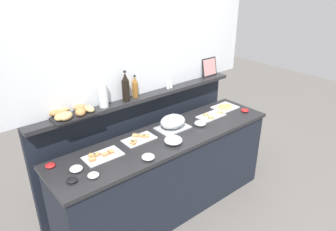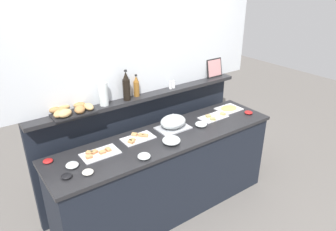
{
  "view_description": "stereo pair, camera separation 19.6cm",
  "coord_description": "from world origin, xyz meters",
  "views": [
    {
      "loc": [
        -1.77,
        -2.15,
        2.45
      ],
      "look_at": [
        0.09,
        0.1,
        1.09
      ],
      "focal_mm": 33.54,
      "sensor_mm": 36.0,
      "label": 1
    },
    {
      "loc": [
        -1.61,
        -2.27,
        2.45
      ],
      "look_at": [
        0.09,
        0.1,
        1.09
      ],
      "focal_mm": 33.54,
      "sensor_mm": 36.0,
      "label": 2
    }
  ],
  "objects": [
    {
      "name": "ground_plane",
      "position": [
        0.0,
        0.6,
        0.0
      ],
      "size": [
        12.0,
        12.0,
        0.0
      ],
      "primitive_type": "plane",
      "color": "slate"
    },
    {
      "name": "buffet_counter",
      "position": [
        0.0,
        0.0,
        0.47
      ],
      "size": [
        2.45,
        0.63,
        0.93
      ],
      "color": "black",
      "rests_on": "ground_plane"
    },
    {
      "name": "back_ledge_unit",
      "position": [
        0.0,
        0.49,
        0.65
      ],
      "size": [
        2.48,
        0.22,
        1.24
      ],
      "color": "black",
      "rests_on": "ground_plane"
    },
    {
      "name": "upper_wall_panel",
      "position": [
        0.0,
        0.51,
        1.92
      ],
      "size": [
        3.08,
        0.08,
        1.36
      ],
      "primitive_type": "cube",
      "color": "silver",
      "rests_on": "back_ledge_unit"
    },
    {
      "name": "sandwich_platter_front",
      "position": [
        -0.27,
        0.12,
        0.94
      ],
      "size": [
        0.32,
        0.19,
        0.04
      ],
      "color": "silver",
      "rests_on": "buffet_counter"
    },
    {
      "name": "sandwich_platter_rear",
      "position": [
        0.68,
        0.04,
        0.94
      ],
      "size": [
        0.33,
        0.18,
        0.04
      ],
      "color": "silver",
      "rests_on": "buffet_counter"
    },
    {
      "name": "sandwich_platter_side",
      "position": [
        -0.7,
        0.07,
        0.94
      ],
      "size": [
        0.34,
        0.2,
        0.04
      ],
      "color": "silver",
      "rests_on": "buffet_counter"
    },
    {
      "name": "cold_cuts_platter",
      "position": [
        1.0,
        0.11,
        0.94
      ],
      "size": [
        0.28,
        0.23,
        0.02
      ],
      "color": "white",
      "rests_on": "buffet_counter"
    },
    {
      "name": "serving_cloche",
      "position": [
        0.15,
        0.1,
        1.0
      ],
      "size": [
        0.34,
        0.24,
        0.17
      ],
      "color": "#B7BABF",
      "rests_on": "buffet_counter"
    },
    {
      "name": "glass_bowl_large",
      "position": [
        -0.97,
        0.01,
        0.95
      ],
      "size": [
        0.11,
        0.11,
        0.04
      ],
      "color": "silver",
      "rests_on": "buffet_counter"
    },
    {
      "name": "glass_bowl_medium",
      "position": [
        0.42,
        -0.04,
        0.95
      ],
      "size": [
        0.13,
        0.13,
        0.05
      ],
      "color": "silver",
      "rests_on": "buffet_counter"
    },
    {
      "name": "glass_bowl_small",
      "position": [
        -0.4,
        -0.22,
        0.95
      ],
      "size": [
        0.12,
        0.12,
        0.05
      ],
      "color": "silver",
      "rests_on": "buffet_counter"
    },
    {
      "name": "glass_bowl_extra",
      "position": [
        -0.05,
        -0.15,
        0.96
      ],
      "size": [
        0.18,
        0.18,
        0.07
      ],
      "color": "silver",
      "rests_on": "buffet_counter"
    },
    {
      "name": "condiment_bowl_red",
      "position": [
        -1.12,
        0.21,
        0.94
      ],
      "size": [
        0.09,
        0.09,
        0.03
      ],
      "primitive_type": "ellipsoid",
      "color": "red",
      "rests_on": "buffet_counter"
    },
    {
      "name": "condiment_bowl_cream",
      "position": [
        -1.06,
        -0.1,
        0.94
      ],
      "size": [
        0.09,
        0.09,
        0.03
      ],
      "primitive_type": "ellipsoid",
      "color": "black",
      "rests_on": "buffet_counter"
    },
    {
      "name": "condiment_bowl_dark",
      "position": [
        1.09,
        -0.11,
        0.94
      ],
      "size": [
        0.09,
        0.09,
        0.03
      ],
      "primitive_type": "ellipsoid",
      "color": "red",
      "rests_on": "buffet_counter"
    },
    {
      "name": "condiment_bowl_teal",
      "position": [
        -0.9,
        -0.15,
        0.94
      ],
      "size": [
        0.09,
        0.09,
        0.03
      ],
      "primitive_type": "ellipsoid",
      "color": "silver",
      "rests_on": "buffet_counter"
    },
    {
      "name": "vinegar_bottle_amber",
      "position": [
        -0.08,
        0.44,
        1.34
      ],
      "size": [
        0.06,
        0.06,
        0.24
      ],
      "color": "#8E5B23",
      "rests_on": "back_ledge_unit"
    },
    {
      "name": "wine_bottle_dark",
      "position": [
        -0.21,
        0.4,
        1.38
      ],
      "size": [
        0.08,
        0.08,
        0.32
      ],
      "color": "black",
      "rests_on": "back_ledge_unit"
    },
    {
      "name": "salt_shaker",
      "position": [
        0.35,
        0.41,
        1.28
      ],
      "size": [
        0.03,
        0.03,
        0.09
      ],
      "color": "white",
      "rests_on": "back_ledge_unit"
    },
    {
      "name": "pepper_shaker",
      "position": [
        0.39,
        0.41,
        1.28
      ],
      "size": [
        0.03,
        0.03,
        0.09
      ],
      "color": "white",
      "rests_on": "back_ledge_unit"
    },
    {
      "name": "bread_basket",
      "position": [
        -0.82,
        0.4,
        1.28
      ],
      "size": [
        0.42,
        0.3,
        0.08
      ],
      "color": "black",
      "rests_on": "back_ledge_unit"
    },
    {
      "name": "framed_picture",
      "position": [
        1.04,
        0.45,
        1.35
      ],
      "size": [
        0.24,
        0.06,
        0.23
      ],
      "color": "black",
      "rests_on": "back_ledge_unit"
    },
    {
      "name": "water_carafe",
      "position": [
        -0.46,
        0.41,
        1.36
      ],
      "size": [
        0.09,
        0.09,
        0.23
      ],
      "primitive_type": "cylinder",
      "color": "silver",
      "rests_on": "back_ledge_unit"
    }
  ]
}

